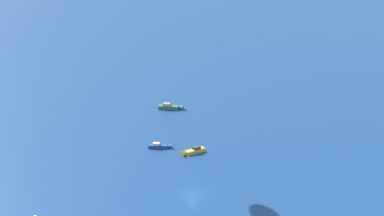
# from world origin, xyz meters

# --- Properties ---
(ground_plane) EXTENTS (2000.00, 2000.00, 0.00)m
(ground_plane) POSITION_xyz_m (0.00, 0.00, 0.00)
(ground_plane) COLOR navy
(motorboat_near_centre) EXTENTS (6.76, 4.07, 1.92)m
(motorboat_near_centre) POSITION_xyz_m (-18.40, -12.78, 0.52)
(motorboat_near_centre) COLOR gold
(motorboat_near_centre) RESTS_ON ground_plane
(motorboat_far_stbd) EXTENTS (4.32, 5.80, 1.70)m
(motorboat_far_stbd) POSITION_xyz_m (-16.83, -21.33, 0.46)
(motorboat_far_stbd) COLOR #23478C
(motorboat_far_stbd) RESTS_ON ground_plane
(motorboat_mid_cluster) EXTENTS (4.94, 7.51, 2.15)m
(motorboat_mid_cluster) POSITION_xyz_m (-42.05, -36.31, 0.58)
(motorboat_mid_cluster) COLOR #33704C
(motorboat_mid_cluster) RESTS_ON ground_plane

